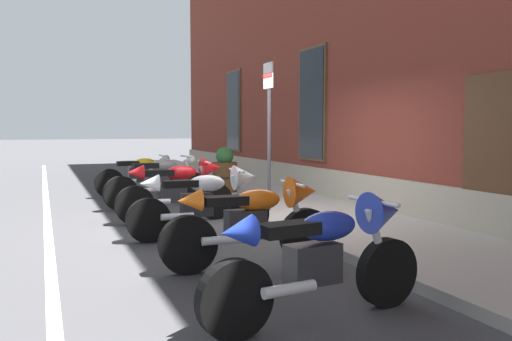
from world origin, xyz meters
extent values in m
plane|color=#38383A|center=(0.00, 0.00, 0.00)|extent=(140.00, 140.00, 0.00)
cube|color=gray|center=(0.00, 1.19, 0.06)|extent=(31.91, 2.37, 0.12)
cube|color=silver|center=(0.00, -3.20, 0.00)|extent=(31.91, 0.12, 0.01)
cube|color=gray|center=(0.00, 2.33, 0.35)|extent=(25.91, 0.10, 0.70)
cube|color=#513823|center=(-7.77, 2.35, 2.10)|extent=(1.22, 0.06, 2.52)
cube|color=black|center=(-7.77, 2.32, 2.10)|extent=(1.10, 0.03, 2.40)
cube|color=#513823|center=(-2.59, 2.35, 2.10)|extent=(1.22, 0.06, 2.52)
cube|color=black|center=(-2.59, 2.32, 2.10)|extent=(1.10, 0.03, 2.40)
cube|color=#472B19|center=(2.59, 2.34, 1.15)|extent=(1.10, 0.08, 2.30)
cylinder|color=black|center=(-4.24, -0.49, 0.33)|extent=(0.13, 0.66, 0.66)
cylinder|color=black|center=(-4.22, -1.87, 0.33)|extent=(0.13, 0.66, 0.66)
cylinder|color=silver|center=(-4.24, -0.59, 0.57)|extent=(0.08, 0.30, 0.61)
cube|color=#28282B|center=(-4.23, -1.23, 0.51)|extent=(0.23, 0.44, 0.32)
ellipsoid|color=gold|center=(-4.23, -1.08, 0.76)|extent=(0.27, 0.52, 0.24)
cube|color=black|center=(-4.23, -1.46, 0.77)|extent=(0.23, 0.48, 0.10)
cylinder|color=silver|center=(-4.24, -0.67, 0.93)|extent=(0.62, 0.05, 0.04)
cylinder|color=silver|center=(-4.11, -1.53, 0.38)|extent=(0.10, 0.45, 0.09)
sphere|color=silver|center=(-4.24, -0.59, 0.86)|extent=(0.18, 0.18, 0.18)
cylinder|color=black|center=(-2.49, -0.37, 0.33)|extent=(0.23, 0.67, 0.66)
cylinder|color=black|center=(-2.24, -1.90, 0.33)|extent=(0.23, 0.67, 0.66)
cylinder|color=silver|center=(-2.47, -0.47, 0.61)|extent=(0.12, 0.33, 0.67)
cube|color=#28282B|center=(-2.36, -1.18, 0.51)|extent=(0.29, 0.47, 0.32)
ellipsoid|color=slate|center=(-2.38, -1.03, 0.83)|extent=(0.34, 0.56, 0.24)
cube|color=black|center=(-2.32, -1.41, 0.84)|extent=(0.29, 0.51, 0.10)
cylinder|color=silver|center=(-2.46, -0.55, 1.00)|extent=(0.62, 0.14, 0.04)
cylinder|color=silver|center=(-2.19, -1.46, 0.38)|extent=(0.16, 0.46, 0.09)
sphere|color=silver|center=(-2.47, -0.47, 0.93)|extent=(0.18, 0.18, 0.18)
cylinder|color=black|center=(-0.74, -0.53, 0.32)|extent=(0.13, 0.64, 0.64)
cylinder|color=black|center=(-0.71, -1.88, 0.32)|extent=(0.13, 0.64, 0.64)
cylinder|color=silver|center=(-0.73, -0.63, 0.59)|extent=(0.08, 0.33, 0.68)
cube|color=#28282B|center=(-0.72, -1.25, 0.50)|extent=(0.23, 0.44, 0.32)
ellipsoid|color=red|center=(-0.72, -1.10, 0.82)|extent=(0.27, 0.53, 0.24)
cube|color=black|center=(-0.71, -1.48, 0.83)|extent=(0.23, 0.48, 0.10)
cylinder|color=silver|center=(-0.73, -0.71, 0.99)|extent=(0.62, 0.05, 0.04)
cylinder|color=silver|center=(-0.59, -1.55, 0.37)|extent=(0.10, 0.45, 0.09)
cone|color=red|center=(-0.74, -0.58, 0.89)|extent=(0.37, 0.35, 0.36)
cone|color=red|center=(-0.71, -1.86, 0.85)|extent=(0.25, 0.27, 0.24)
cylinder|color=black|center=(0.76, -0.48, 0.31)|extent=(0.14, 0.62, 0.61)
cylinder|color=black|center=(0.71, -1.93, 0.31)|extent=(0.14, 0.62, 0.61)
cylinder|color=silver|center=(0.76, -0.58, 0.57)|extent=(0.08, 0.32, 0.65)
cube|color=#28282B|center=(0.74, -1.25, 0.49)|extent=(0.23, 0.45, 0.32)
ellipsoid|color=silver|center=(0.74, -1.10, 0.78)|extent=(0.28, 0.53, 0.24)
cube|color=black|center=(0.73, -1.48, 0.79)|extent=(0.23, 0.49, 0.10)
cylinder|color=silver|center=(0.75, -0.66, 0.95)|extent=(0.62, 0.06, 0.04)
cylinder|color=silver|center=(0.85, -1.56, 0.36)|extent=(0.10, 0.45, 0.09)
cone|color=silver|center=(0.76, -0.53, 0.85)|extent=(0.37, 0.35, 0.36)
cone|color=silver|center=(0.72, -1.91, 0.81)|extent=(0.25, 0.27, 0.24)
cylinder|color=black|center=(2.50, -0.43, 0.32)|extent=(0.14, 0.64, 0.64)
cylinder|color=black|center=(2.46, -1.83, 0.32)|extent=(0.14, 0.64, 0.64)
cylinder|color=silver|center=(2.49, -0.53, 0.57)|extent=(0.08, 0.31, 0.62)
cube|color=#28282B|center=(2.47, -1.18, 0.50)|extent=(0.23, 0.45, 0.32)
ellipsoid|color=orange|center=(2.48, -1.03, 0.76)|extent=(0.27, 0.53, 0.24)
cube|color=black|center=(2.47, -1.41, 0.77)|extent=(0.23, 0.49, 0.10)
cylinder|color=silver|center=(2.49, -0.61, 0.93)|extent=(0.62, 0.05, 0.04)
cylinder|color=silver|center=(2.59, -1.48, 0.37)|extent=(0.10, 0.45, 0.09)
cone|color=orange|center=(2.49, -0.48, 0.83)|extent=(0.37, 0.35, 0.36)
cone|color=orange|center=(2.46, -1.81, 0.79)|extent=(0.25, 0.27, 0.24)
cylinder|color=black|center=(4.12, -0.48, 0.30)|extent=(0.20, 0.62, 0.61)
cylinder|color=black|center=(4.31, -1.96, 0.30)|extent=(0.20, 0.62, 0.61)
cylinder|color=silver|center=(4.13, -0.58, 0.56)|extent=(0.11, 0.32, 0.65)
cube|color=#28282B|center=(4.22, -1.27, 0.48)|extent=(0.27, 0.46, 0.32)
ellipsoid|color=#192D9E|center=(4.20, -1.12, 0.78)|extent=(0.32, 0.55, 0.24)
cube|color=black|center=(4.25, -1.50, 0.79)|extent=(0.28, 0.50, 0.10)
cylinder|color=silver|center=(4.14, -0.66, 0.95)|extent=(0.62, 0.12, 0.04)
cylinder|color=silver|center=(4.38, -1.55, 0.35)|extent=(0.15, 0.46, 0.09)
cone|color=#192D9E|center=(4.13, -0.53, 0.85)|extent=(0.40, 0.38, 0.36)
cone|color=#192D9E|center=(4.31, -1.94, 0.81)|extent=(0.27, 0.29, 0.24)
cylinder|color=#4C4C51|center=(-0.55, 0.42, 1.42)|extent=(0.06, 0.06, 2.59)
cube|color=white|center=(-0.55, 0.40, 2.46)|extent=(0.36, 0.03, 0.44)
cube|color=red|center=(-0.55, 0.38, 2.46)|extent=(0.36, 0.01, 0.08)
cylinder|color=brown|center=(-3.45, 0.58, 0.46)|extent=(0.56, 0.56, 0.67)
cylinder|color=black|center=(-3.45, 0.58, 0.46)|extent=(0.59, 0.59, 0.04)
sphere|color=#28602D|center=(-3.45, 0.58, 0.93)|extent=(0.40, 0.40, 0.40)
camera|label=1|loc=(7.90, -3.25, 1.56)|focal=37.17mm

